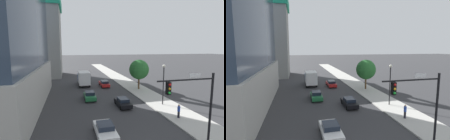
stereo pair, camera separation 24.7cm
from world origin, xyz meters
TOP-DOWN VIEW (x-y plane):
  - sidewalk at (8.78, 20.00)m, footprint 4.83×120.00m
  - construction_building at (-15.63, 46.71)m, footprint 16.94×15.21m
  - traffic_light_pole at (4.93, 2.10)m, footprint 5.54×0.48m
  - street_lamp at (8.63, 13.05)m, footprint 0.44×0.44m
  - street_tree at (9.01, 23.33)m, footprint 4.20×4.20m
  - car_green at (-2.11, 18.81)m, footprint 1.81×4.08m
  - car_white at (-2.11, 6.09)m, footprint 1.90×4.26m
  - car_black at (2.39, 14.06)m, footprint 1.73×4.20m
  - car_red at (2.39, 28.01)m, footprint 1.79×4.78m
  - box_truck at (-2.11, 30.20)m, footprint 2.48×6.93m
  - pedestrian_blue_shirt at (7.80, 7.90)m, footprint 0.34×0.34m

SIDE VIEW (x-z plane):
  - sidewalk at x=8.78m, z-range 0.00..0.15m
  - car_black at x=2.39m, z-range 0.00..1.34m
  - car_white at x=-2.11m, z-range 0.01..1.37m
  - car_green at x=-2.11m, z-range 0.00..1.43m
  - car_red at x=2.39m, z-range 0.00..1.44m
  - pedestrian_blue_shirt at x=7.80m, z-range 0.17..1.92m
  - box_truck at x=-2.11m, z-range 0.17..3.58m
  - street_lamp at x=8.63m, z-range 1.08..7.34m
  - street_tree at x=9.01m, z-range 1.19..7.50m
  - traffic_light_pole at x=4.93m, z-range 1.40..8.08m
  - construction_building at x=-15.63m, z-range -3.26..29.74m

